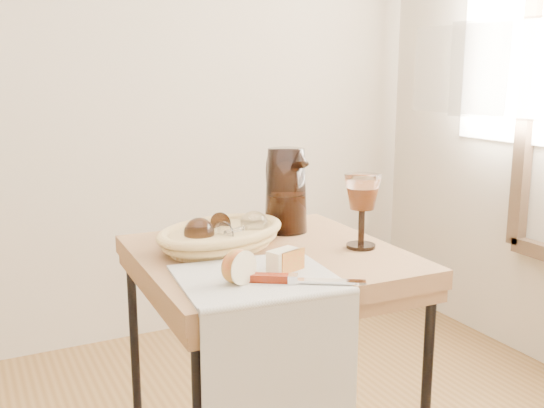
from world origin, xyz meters
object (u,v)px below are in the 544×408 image
tea_towel (257,278)px  pitcher (286,190)px  apple_half (236,266)px  side_table (268,398)px  wine_goblet (362,211)px  goblet_lying_a (209,229)px  goblet_lying_b (242,228)px  bread_basket (222,238)px  table_knife (297,278)px

tea_towel → pitcher: pitcher is taller
apple_half → pitcher: bearing=27.1°
tea_towel → side_table: bearing=62.8°
wine_goblet → apple_half: wine_goblet is taller
tea_towel → goblet_lying_a: (-0.00, 0.27, 0.05)m
goblet_lying_a → side_table: bearing=102.5°
side_table → pitcher: pitcher is taller
tea_towel → goblet_lying_b: size_ratio=2.74×
tea_towel → goblet_lying_b: bearing=79.0°
bread_basket → pitcher: (0.22, 0.07, 0.09)m
tea_towel → goblet_lying_b: goblet_lying_b is taller
table_knife → apple_half: bearing=-175.5°
bread_basket → wine_goblet: (0.30, -0.15, 0.07)m
side_table → bread_basket: (-0.09, 0.08, 0.41)m
side_table → apple_half: size_ratio=10.23×
goblet_lying_a → apple_half: (-0.05, -0.28, -0.01)m
bread_basket → goblet_lying_a: (-0.03, 0.01, 0.02)m
side_table → pitcher: bearing=49.9°
bread_basket → pitcher: size_ratio=1.19×
goblet_lying_a → table_knife: bearing=61.0°
side_table → tea_towel: (-0.11, -0.17, 0.39)m
side_table → wine_goblet: wine_goblet is taller
bread_basket → wine_goblet: 0.35m
side_table → bread_basket: size_ratio=2.46×
bread_basket → table_knife: bread_basket is taller
tea_towel → table_knife: table_knife is taller
pitcher → table_knife: (-0.19, -0.40, -0.10)m
goblet_lying_b → tea_towel: bearing=-130.0°
goblet_lying_a → table_knife: goblet_lying_a is taller
wine_goblet → apple_half: 0.40m
bread_basket → wine_goblet: wine_goblet is taller
wine_goblet → table_knife: (-0.27, -0.17, -0.08)m
tea_towel → goblet_lying_a: size_ratio=2.68×
side_table → goblet_lying_b: goblet_lying_b is taller
goblet_lying_b → pitcher: bearing=5.4°
side_table → goblet_lying_a: goblet_lying_a is taller
tea_towel → table_knife: bearing=-45.2°
wine_goblet → table_knife: size_ratio=0.74×
tea_towel → bread_basket: (0.02, 0.25, 0.02)m
bread_basket → table_knife: bearing=-106.3°
bread_basket → goblet_lying_b: 0.05m
goblet_lying_a → apple_half: bearing=40.9°
goblet_lying_a → goblet_lying_b: (0.07, -0.03, -0.00)m
tea_towel → apple_half: apple_half is taller
pitcher → wine_goblet: 0.24m
bread_basket → pitcher: 0.25m
wine_goblet → bread_basket: bearing=153.5°
table_knife → tea_towel: bearing=161.1°
side_table → goblet_lying_b: bearing=125.3°
bread_basket → apple_half: bearing=-128.2°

